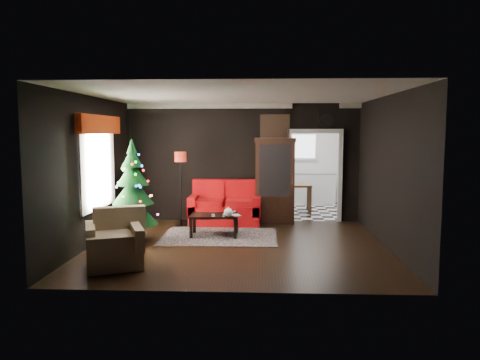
{
  "coord_description": "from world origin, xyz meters",
  "views": [
    {
      "loc": [
        0.43,
        -8.4,
        2.13
      ],
      "look_at": [
        0.0,
        0.9,
        1.15
      ],
      "focal_mm": 34.26,
      "sensor_mm": 36.0,
      "label": 1
    }
  ],
  "objects_px": {
    "coffee_table": "(214,225)",
    "kitchen_table": "(297,198)",
    "floor_lamp": "(181,189)",
    "wall_clock": "(326,121)",
    "curio_cabinet": "(275,183)",
    "loveseat": "(225,203)",
    "armchair": "(114,238)",
    "christmas_tree": "(133,188)",
    "teapot": "(228,212)"
  },
  "relations": [
    {
      "from": "floor_lamp",
      "to": "wall_clock",
      "type": "xyz_separation_m",
      "value": [
        3.34,
        0.63,
        1.55
      ]
    },
    {
      "from": "christmas_tree",
      "to": "teapot",
      "type": "relative_size",
      "value": 9.06
    },
    {
      "from": "teapot",
      "to": "wall_clock",
      "type": "relative_size",
      "value": 0.62
    },
    {
      "from": "curio_cabinet",
      "to": "floor_lamp",
      "type": "bearing_deg",
      "value": -168.08
    },
    {
      "from": "loveseat",
      "to": "floor_lamp",
      "type": "xyz_separation_m",
      "value": [
        -0.99,
        -0.23,
        0.33
      ]
    },
    {
      "from": "floor_lamp",
      "to": "wall_clock",
      "type": "distance_m",
      "value": 3.73
    },
    {
      "from": "armchair",
      "to": "teapot",
      "type": "distance_m",
      "value": 2.6
    },
    {
      "from": "wall_clock",
      "to": "coffee_table",
      "type": "bearing_deg",
      "value": -146.25
    },
    {
      "from": "armchair",
      "to": "teapot",
      "type": "height_order",
      "value": "armchair"
    },
    {
      "from": "loveseat",
      "to": "kitchen_table",
      "type": "xyz_separation_m",
      "value": [
        1.8,
        1.65,
        -0.12
      ]
    },
    {
      "from": "wall_clock",
      "to": "curio_cabinet",
      "type": "bearing_deg",
      "value": -171.47
    },
    {
      "from": "kitchen_table",
      "to": "coffee_table",
      "type": "bearing_deg",
      "value": -123.54
    },
    {
      "from": "christmas_tree",
      "to": "teapot",
      "type": "xyz_separation_m",
      "value": [
        1.82,
        0.34,
        -0.51
      ]
    },
    {
      "from": "christmas_tree",
      "to": "wall_clock",
      "type": "xyz_separation_m",
      "value": [
        3.99,
        2.23,
        1.33
      ]
    },
    {
      "from": "floor_lamp",
      "to": "coffee_table",
      "type": "height_order",
      "value": "floor_lamp"
    },
    {
      "from": "curio_cabinet",
      "to": "coffee_table",
      "type": "xyz_separation_m",
      "value": [
        -1.27,
        -1.47,
        -0.72
      ]
    },
    {
      "from": "armchair",
      "to": "coffee_table",
      "type": "height_order",
      "value": "armchair"
    },
    {
      "from": "teapot",
      "to": "wall_clock",
      "type": "height_order",
      "value": "wall_clock"
    },
    {
      "from": "loveseat",
      "to": "kitchen_table",
      "type": "bearing_deg",
      "value": 42.51
    },
    {
      "from": "floor_lamp",
      "to": "armchair",
      "type": "distance_m",
      "value": 3.31
    },
    {
      "from": "floor_lamp",
      "to": "coffee_table",
      "type": "bearing_deg",
      "value": -49.84
    },
    {
      "from": "curio_cabinet",
      "to": "coffee_table",
      "type": "bearing_deg",
      "value": -130.86
    },
    {
      "from": "christmas_tree",
      "to": "floor_lamp",
      "type": "bearing_deg",
      "value": 67.9
    },
    {
      "from": "christmas_tree",
      "to": "coffee_table",
      "type": "distance_m",
      "value": 1.81
    },
    {
      "from": "curio_cabinet",
      "to": "coffee_table",
      "type": "relative_size",
      "value": 1.97
    },
    {
      "from": "kitchen_table",
      "to": "curio_cabinet",
      "type": "bearing_deg",
      "value": -114.44
    },
    {
      "from": "kitchen_table",
      "to": "christmas_tree",
      "type": "bearing_deg",
      "value": -134.64
    },
    {
      "from": "coffee_table",
      "to": "curio_cabinet",
      "type": "bearing_deg",
      "value": 49.14
    },
    {
      "from": "loveseat",
      "to": "wall_clock",
      "type": "height_order",
      "value": "wall_clock"
    },
    {
      "from": "floor_lamp",
      "to": "kitchen_table",
      "type": "height_order",
      "value": "floor_lamp"
    },
    {
      "from": "wall_clock",
      "to": "kitchen_table",
      "type": "height_order",
      "value": "wall_clock"
    },
    {
      "from": "loveseat",
      "to": "wall_clock",
      "type": "relative_size",
      "value": 5.31
    },
    {
      "from": "loveseat",
      "to": "floor_lamp",
      "type": "bearing_deg",
      "value": -166.81
    },
    {
      "from": "coffee_table",
      "to": "kitchen_table",
      "type": "bearing_deg",
      "value": 56.46
    },
    {
      "from": "armchair",
      "to": "wall_clock",
      "type": "xyz_separation_m",
      "value": [
        3.84,
        3.88,
        1.92
      ]
    },
    {
      "from": "floor_lamp",
      "to": "teapot",
      "type": "distance_m",
      "value": 1.74
    },
    {
      "from": "christmas_tree",
      "to": "armchair",
      "type": "xyz_separation_m",
      "value": [
        0.15,
        -1.65,
        -0.59
      ]
    },
    {
      "from": "curio_cabinet",
      "to": "christmas_tree",
      "type": "distance_m",
      "value": 3.46
    },
    {
      "from": "armchair",
      "to": "coffee_table",
      "type": "bearing_deg",
      "value": 36.76
    },
    {
      "from": "loveseat",
      "to": "curio_cabinet",
      "type": "height_order",
      "value": "curio_cabinet"
    },
    {
      "from": "floor_lamp",
      "to": "christmas_tree",
      "type": "xyz_separation_m",
      "value": [
        -0.65,
        -1.6,
        0.22
      ]
    },
    {
      "from": "coffee_table",
      "to": "kitchen_table",
      "type": "relative_size",
      "value": 1.29
    },
    {
      "from": "armchair",
      "to": "loveseat",
      "type": "bearing_deg",
      "value": 45.06
    },
    {
      "from": "loveseat",
      "to": "armchair",
      "type": "xyz_separation_m",
      "value": [
        -1.49,
        -3.48,
        -0.04
      ]
    },
    {
      "from": "curio_cabinet",
      "to": "kitchen_table",
      "type": "relative_size",
      "value": 2.53
    },
    {
      "from": "christmas_tree",
      "to": "kitchen_table",
      "type": "distance_m",
      "value": 4.93
    },
    {
      "from": "teapot",
      "to": "kitchen_table",
      "type": "bearing_deg",
      "value": 62.71
    },
    {
      "from": "curio_cabinet",
      "to": "armchair",
      "type": "xyz_separation_m",
      "value": [
        -2.64,
        -3.7,
        -0.49
      ]
    },
    {
      "from": "floor_lamp",
      "to": "armchair",
      "type": "bearing_deg",
      "value": -98.73
    },
    {
      "from": "coffee_table",
      "to": "wall_clock",
      "type": "relative_size",
      "value": 3.02
    }
  ]
}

